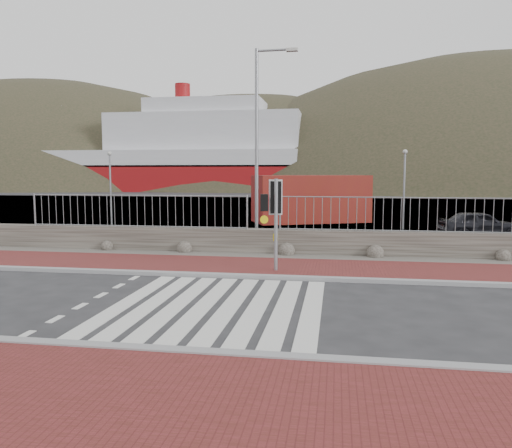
% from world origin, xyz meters
% --- Properties ---
extents(ground, '(220.00, 220.00, 0.00)m').
position_xyz_m(ground, '(0.00, 0.00, 0.00)').
color(ground, '#28282B').
rests_on(ground, ground).
extents(sidewalk_near, '(40.00, 4.00, 0.08)m').
position_xyz_m(sidewalk_near, '(0.00, -5.00, 0.04)').
color(sidewalk_near, maroon).
rests_on(sidewalk_near, ground).
extents(sidewalk_far, '(40.00, 3.00, 0.08)m').
position_xyz_m(sidewalk_far, '(0.00, 4.50, 0.04)').
color(sidewalk_far, maroon).
rests_on(sidewalk_far, ground).
extents(kerb_near, '(40.00, 0.25, 0.12)m').
position_xyz_m(kerb_near, '(0.00, -3.00, 0.05)').
color(kerb_near, gray).
rests_on(kerb_near, ground).
extents(kerb_far, '(40.00, 0.25, 0.12)m').
position_xyz_m(kerb_far, '(0.00, 3.00, 0.05)').
color(kerb_far, gray).
rests_on(kerb_far, ground).
extents(zebra_crossing, '(4.62, 5.60, 0.01)m').
position_xyz_m(zebra_crossing, '(-0.00, 0.00, 0.01)').
color(zebra_crossing, silver).
rests_on(zebra_crossing, ground).
extents(gravel_strip, '(40.00, 1.50, 0.06)m').
position_xyz_m(gravel_strip, '(0.00, 6.50, 0.03)').
color(gravel_strip, '#59544C').
rests_on(gravel_strip, ground).
extents(stone_wall, '(40.00, 0.60, 0.90)m').
position_xyz_m(stone_wall, '(0.00, 7.30, 0.45)').
color(stone_wall, '#433E37').
rests_on(stone_wall, ground).
extents(railing, '(18.07, 0.07, 1.22)m').
position_xyz_m(railing, '(0.00, 7.15, 1.82)').
color(railing, gray).
rests_on(railing, stone_wall).
extents(quay, '(120.00, 40.00, 0.50)m').
position_xyz_m(quay, '(0.00, 27.90, 0.00)').
color(quay, '#4C4C4F').
rests_on(quay, ground).
extents(water, '(220.00, 50.00, 0.05)m').
position_xyz_m(water, '(0.00, 62.90, 0.00)').
color(water, '#3F4C54').
rests_on(water, ground).
extents(ferry, '(50.00, 16.00, 20.00)m').
position_xyz_m(ferry, '(-24.65, 67.90, 5.36)').
color(ferry, maroon).
rests_on(ferry, ground).
extents(hills_backdrop, '(254.00, 90.00, 100.00)m').
position_xyz_m(hills_backdrop, '(6.74, 87.90, -23.05)').
color(hills_backdrop, '#272E1B').
rests_on(hills_backdrop, ground).
extents(traffic_signal_far, '(0.68, 0.34, 2.78)m').
position_xyz_m(traffic_signal_far, '(0.81, 3.89, 2.01)').
color(traffic_signal_far, gray).
rests_on(traffic_signal_far, ground).
extents(streetlight, '(1.59, 0.24, 7.50)m').
position_xyz_m(streetlight, '(-0.28, 8.09, 4.22)').
color(streetlight, gray).
rests_on(streetlight, ground).
extents(shipping_container, '(7.23, 5.18, 2.78)m').
position_xyz_m(shipping_container, '(1.07, 19.39, 1.39)').
color(shipping_container, maroon).
rests_on(shipping_container, ground).
extents(car_a, '(3.72, 1.91, 1.21)m').
position_xyz_m(car_a, '(9.07, 13.46, 0.61)').
color(car_a, black).
rests_on(car_a, ground).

